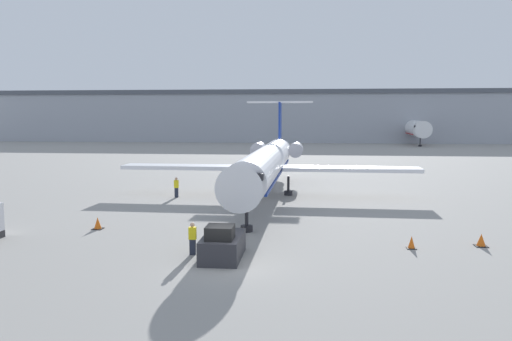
{
  "coord_description": "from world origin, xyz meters",
  "views": [
    {
      "loc": [
        3.91,
        -24.49,
        7.6
      ],
      "look_at": [
        0.0,
        13.98,
        3.29
      ],
      "focal_mm": 35.0,
      "sensor_mm": 36.0,
      "label": 1
    }
  ],
  "objects_px": {
    "pushback_tug": "(223,245)",
    "traffic_cone_left": "(98,223)",
    "worker_by_wing": "(176,187)",
    "airplane_parked_far_left": "(411,128)",
    "worker_near_tug": "(193,238)",
    "traffic_cone_right": "(412,243)",
    "airplane_main": "(268,162)",
    "traffic_cone_mid": "(481,240)"
  },
  "relations": [
    {
      "from": "pushback_tug",
      "to": "traffic_cone_left",
      "type": "xyz_separation_m",
      "value": [
        -9.47,
        5.9,
        -0.35
      ]
    },
    {
      "from": "worker_by_wing",
      "to": "airplane_parked_far_left",
      "type": "height_order",
      "value": "airplane_parked_far_left"
    },
    {
      "from": "traffic_cone_left",
      "to": "worker_near_tug",
      "type": "bearing_deg",
      "value": -35.02
    },
    {
      "from": "traffic_cone_right",
      "to": "airplane_parked_far_left",
      "type": "bearing_deg",
      "value": 78.65
    },
    {
      "from": "worker_by_wing",
      "to": "traffic_cone_left",
      "type": "height_order",
      "value": "worker_by_wing"
    },
    {
      "from": "traffic_cone_right",
      "to": "airplane_main",
      "type": "bearing_deg",
      "value": 118.89
    },
    {
      "from": "pushback_tug",
      "to": "traffic_cone_right",
      "type": "relative_size",
      "value": 5.22
    },
    {
      "from": "airplane_main",
      "to": "airplane_parked_far_left",
      "type": "height_order",
      "value": "airplane_parked_far_left"
    },
    {
      "from": "airplane_main",
      "to": "traffic_cone_left",
      "type": "bearing_deg",
      "value": -125.28
    },
    {
      "from": "worker_by_wing",
      "to": "traffic_cone_mid",
      "type": "relative_size",
      "value": 2.53
    },
    {
      "from": "traffic_cone_left",
      "to": "airplane_parked_far_left",
      "type": "height_order",
      "value": "airplane_parked_far_left"
    },
    {
      "from": "airplane_main",
      "to": "traffic_cone_mid",
      "type": "bearing_deg",
      "value": -50.24
    },
    {
      "from": "airplane_parked_far_left",
      "to": "traffic_cone_left",
      "type": "bearing_deg",
      "value": -111.38
    },
    {
      "from": "traffic_cone_left",
      "to": "airplane_parked_far_left",
      "type": "bearing_deg",
      "value": 68.62
    },
    {
      "from": "traffic_cone_right",
      "to": "airplane_parked_far_left",
      "type": "distance_m",
      "value": 112.51
    },
    {
      "from": "traffic_cone_mid",
      "to": "traffic_cone_right",
      "type": "bearing_deg",
      "value": -167.64
    },
    {
      "from": "worker_by_wing",
      "to": "traffic_cone_mid",
      "type": "bearing_deg",
      "value": -34.4
    },
    {
      "from": "traffic_cone_left",
      "to": "traffic_cone_right",
      "type": "relative_size",
      "value": 1.1
    },
    {
      "from": "airplane_parked_far_left",
      "to": "airplane_main",
      "type": "bearing_deg",
      "value": -108.88
    },
    {
      "from": "pushback_tug",
      "to": "airplane_parked_far_left",
      "type": "relative_size",
      "value": 0.1
    },
    {
      "from": "airplane_main",
      "to": "worker_by_wing",
      "type": "distance_m",
      "value": 8.79
    },
    {
      "from": "traffic_cone_mid",
      "to": "airplane_parked_far_left",
      "type": "xyz_separation_m",
      "value": [
        18.0,
        109.34,
        3.8
      ]
    },
    {
      "from": "worker_by_wing",
      "to": "airplane_main",
      "type": "bearing_deg",
      "value": 9.37
    },
    {
      "from": "traffic_cone_left",
      "to": "traffic_cone_right",
      "type": "distance_m",
      "value": 20.11
    },
    {
      "from": "traffic_cone_right",
      "to": "worker_near_tug",
      "type": "bearing_deg",
      "value": -168.33
    },
    {
      "from": "worker_near_tug",
      "to": "traffic_cone_right",
      "type": "distance_m",
      "value": 12.44
    },
    {
      "from": "worker_near_tug",
      "to": "traffic_cone_left",
      "type": "xyz_separation_m",
      "value": [
        -7.73,
        5.42,
        -0.56
      ]
    },
    {
      "from": "airplane_main",
      "to": "traffic_cone_mid",
      "type": "xyz_separation_m",
      "value": [
        13.75,
        -16.52,
        -2.94
      ]
    },
    {
      "from": "airplane_main",
      "to": "traffic_cone_right",
      "type": "height_order",
      "value": "airplane_main"
    },
    {
      "from": "traffic_cone_mid",
      "to": "airplane_parked_far_left",
      "type": "bearing_deg",
      "value": 80.65
    },
    {
      "from": "worker_near_tug",
      "to": "traffic_cone_right",
      "type": "bearing_deg",
      "value": 11.67
    },
    {
      "from": "worker_near_tug",
      "to": "airplane_parked_far_left",
      "type": "distance_m",
      "value": 117.9
    },
    {
      "from": "airplane_main",
      "to": "worker_near_tug",
      "type": "distance_m",
      "value": 20.24
    },
    {
      "from": "pushback_tug",
      "to": "worker_by_wing",
      "type": "relative_size",
      "value": 2.03
    },
    {
      "from": "traffic_cone_left",
      "to": "airplane_main",
      "type": "bearing_deg",
      "value": 54.72
    },
    {
      "from": "traffic_cone_right",
      "to": "pushback_tug",
      "type": "bearing_deg",
      "value": -163.94
    },
    {
      "from": "pushback_tug",
      "to": "traffic_cone_left",
      "type": "bearing_deg",
      "value": 148.07
    },
    {
      "from": "traffic_cone_mid",
      "to": "airplane_parked_far_left",
      "type": "relative_size",
      "value": 0.02
    },
    {
      "from": "worker_near_tug",
      "to": "worker_by_wing",
      "type": "distance_m",
      "value": 19.45
    },
    {
      "from": "worker_by_wing",
      "to": "traffic_cone_right",
      "type": "distance_m",
      "value": 24.11
    },
    {
      "from": "worker_by_wing",
      "to": "airplane_parked_far_left",
      "type": "distance_m",
      "value": 102.43
    },
    {
      "from": "traffic_cone_left",
      "to": "worker_by_wing",
      "type": "bearing_deg",
      "value": 81.74
    }
  ]
}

